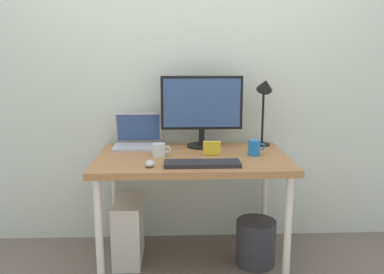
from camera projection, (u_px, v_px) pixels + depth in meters
ground_plane at (192, 262)px, 2.75m from camera, size 6.00×6.00×0.00m
back_wall at (189, 64)px, 2.92m from camera, size 4.40×0.04×2.60m
desk at (192, 166)px, 2.62m from camera, size 1.21×0.76×0.74m
monitor at (202, 107)px, 2.79m from camera, size 0.56×0.20×0.49m
laptop at (138, 139)px, 2.83m from camera, size 0.32×0.26×0.23m
desk_lamp at (264, 96)px, 2.80m from camera, size 0.11×0.16×0.49m
keyboard at (202, 164)px, 2.37m from camera, size 0.44×0.14×0.02m
mouse at (150, 164)px, 2.35m from camera, size 0.06×0.09×0.03m
coffee_mug at (254, 148)px, 2.60m from camera, size 0.11×0.07×0.10m
glass_cup at (159, 150)px, 2.57m from camera, size 0.12×0.08×0.08m
photo_frame at (212, 148)px, 2.60m from camera, size 0.11×0.03×0.09m
computer_tower at (128, 231)px, 2.75m from camera, size 0.18×0.36×0.42m
wastebasket at (256, 242)px, 2.71m from camera, size 0.26×0.26×0.30m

